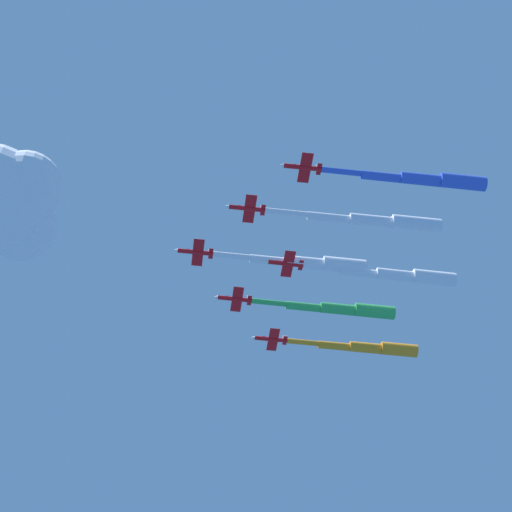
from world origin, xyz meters
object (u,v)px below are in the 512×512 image
Objects in this scene: jet_lead at (306,262)px; jet_starboard_inner at (339,309)px; jet_starboard_mid at (422,179)px; jet_port_outer at (366,347)px; jet_port_inner at (373,220)px; jet_port_mid at (396,275)px.

jet_starboard_inner reaches higher than jet_lead.
jet_starboard_inner is 0.97× the size of jet_starboard_mid.
jet_port_inner is at bearing -156.18° from jet_port_outer.
jet_port_inner reaches higher than jet_starboard_mid.
jet_lead is 0.91× the size of jet_port_inner.
jet_port_outer reaches higher than jet_starboard_inner.
jet_port_mid is (-5.32, -17.80, -1.36)m from jet_starboard_inner.
jet_starboard_inner is 0.98× the size of jet_port_mid.
jet_starboard_inner is 44.51m from jet_starboard_mid.
jet_port_mid is (12.67, -19.19, -1.17)m from jet_lead.
jet_port_inner is at bearing -101.92° from jet_lead.
jet_port_inner is (-4.18, -19.79, 0.72)m from jet_lead.
jet_port_mid is at bearing -143.33° from jet_port_outer.
jet_lead is 20.24m from jet_port_inner.
jet_starboard_mid is at bearing -116.63° from jet_port_inner.
jet_port_inner is 1.09× the size of jet_port_mid.
jet_starboard_inner is 1.04× the size of jet_port_outer.
jet_port_outer is at bearing -3.87° from jet_lead.
jet_port_inner is 28.81m from jet_starboard_inner.
jet_port_outer is (22.57, 16.81, 2.73)m from jet_port_mid.
jet_lead is at bearing 123.43° from jet_port_mid.
jet_starboard_mid is (-11.61, -34.61, -0.96)m from jet_lead.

